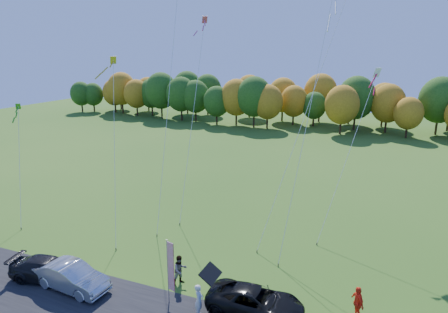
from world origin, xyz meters
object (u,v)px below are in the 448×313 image
at_px(person_east, 357,303).
at_px(feather_flag, 170,266).
at_px(black_suv, 255,302).
at_px(silver_sedan, 72,277).

distance_m(person_east, feather_flag, 10.65).
bearing_deg(person_east, feather_flag, -108.93).
bearing_deg(black_suv, person_east, -72.63).
xyz_separation_m(person_east, feather_flag, (-10.17, -2.81, 1.51)).
height_order(silver_sedan, person_east, person_east).
height_order(silver_sedan, feather_flag, feather_flag).
xyz_separation_m(silver_sedan, person_east, (16.66, 3.86, 0.15)).
bearing_deg(person_east, black_suv, -105.83).
distance_m(black_suv, silver_sedan, 11.52).
distance_m(silver_sedan, person_east, 17.10).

